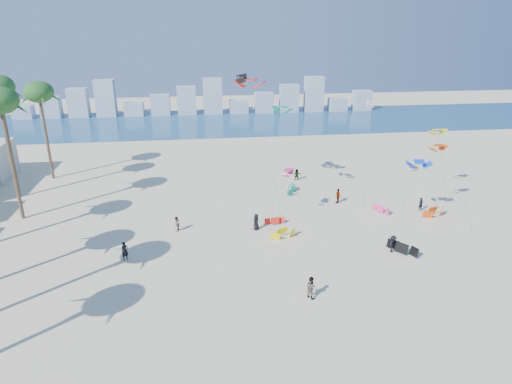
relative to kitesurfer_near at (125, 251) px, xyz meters
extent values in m
plane|color=beige|center=(9.74, -11.79, -0.91)|extent=(220.00, 220.00, 0.00)
plane|color=navy|center=(9.74, 60.21, -0.90)|extent=(220.00, 220.00, 0.00)
imported|color=black|center=(0.00, 0.00, 0.00)|extent=(0.79, 0.73, 1.82)
imported|color=gray|center=(15.47, -8.13, 0.03)|extent=(1.11, 1.15, 1.88)
imported|color=black|center=(12.85, 4.81, -0.02)|extent=(0.97, 1.03, 1.78)
imported|color=gray|center=(23.69, 10.96, 0.00)|extent=(0.54, 1.10, 1.81)
imported|color=black|center=(25.09, -1.83, -0.05)|extent=(1.20, 1.25, 1.71)
imported|color=gray|center=(20.56, 19.88, -0.12)|extent=(1.53, 0.77, 1.58)
imported|color=black|center=(32.53, 7.30, -0.10)|extent=(0.67, 0.52, 1.61)
imported|color=gray|center=(4.50, 5.56, -0.11)|extent=(0.79, 0.91, 1.60)
cylinder|color=#595959|center=(15.37, 4.57, 1.98)|extent=(2.47, 4.95, 5.78)
cylinder|color=#595959|center=(15.80, 9.29, 4.96)|extent=(1.90, 5.02, 11.74)
cylinder|color=#595959|center=(34.19, 3.71, 3.10)|extent=(1.93, 5.90, 8.04)
cylinder|color=#595959|center=(12.26, 12.92, 6.57)|extent=(0.29, 3.30, 14.97)
cylinder|color=#595959|center=(27.07, 11.39, 5.01)|extent=(1.53, 4.38, 11.84)
cylinder|color=#595959|center=(29.03, 4.01, 2.46)|extent=(2.85, 2.23, 6.74)
cylinder|color=#595959|center=(14.78, 11.26, 6.32)|extent=(2.89, 5.96, 14.48)
cylinder|color=#595959|center=(36.34, 10.22, 3.37)|extent=(0.88, 3.18, 8.56)
cylinder|color=brown|center=(-12.77, 11.21, 5.66)|extent=(0.40, 0.40, 13.14)
cylinder|color=brown|center=(-15.53, 18.21, 5.91)|extent=(0.40, 0.40, 13.64)
cylinder|color=brown|center=(-13.40, 25.21, 5.11)|extent=(0.40, 0.40, 12.04)
ellipsoid|color=#1E5721|center=(-13.40, 25.21, 11.13)|extent=(3.80, 3.80, 2.85)
cube|color=#9EADBF|center=(-32.26, 70.21, 0.59)|extent=(4.40, 3.00, 3.00)
cube|color=#9EADBF|center=(-26.06, 70.21, 1.49)|extent=(4.40, 3.00, 4.80)
cube|color=#9EADBF|center=(-19.86, 70.21, 2.39)|extent=(4.40, 3.00, 6.60)
cube|color=#9EADBF|center=(-13.66, 70.21, 3.29)|extent=(4.40, 3.00, 8.40)
cube|color=#9EADBF|center=(-7.46, 70.21, 0.59)|extent=(4.40, 3.00, 3.00)
cube|color=#9EADBF|center=(-1.26, 70.21, 1.49)|extent=(4.40, 3.00, 4.80)
cube|color=#9EADBF|center=(4.94, 70.21, 2.39)|extent=(4.40, 3.00, 6.60)
cube|color=#9EADBF|center=(11.14, 70.21, 3.29)|extent=(4.40, 3.00, 8.40)
cube|color=#9EADBF|center=(17.34, 70.21, 0.59)|extent=(4.40, 3.00, 3.00)
cube|color=#9EADBF|center=(23.54, 70.21, 1.49)|extent=(4.40, 3.00, 4.80)
cube|color=#9EADBF|center=(29.74, 70.21, 2.39)|extent=(4.40, 3.00, 6.60)
cube|color=#9EADBF|center=(35.94, 70.21, 3.29)|extent=(4.40, 3.00, 8.40)
cube|color=#9EADBF|center=(42.14, 70.21, 0.59)|extent=(4.40, 3.00, 3.00)
cube|color=#9EADBF|center=(48.34, 70.21, 1.49)|extent=(4.40, 3.00, 4.80)
camera|label=1|loc=(7.15, -37.55, 19.64)|focal=31.21mm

